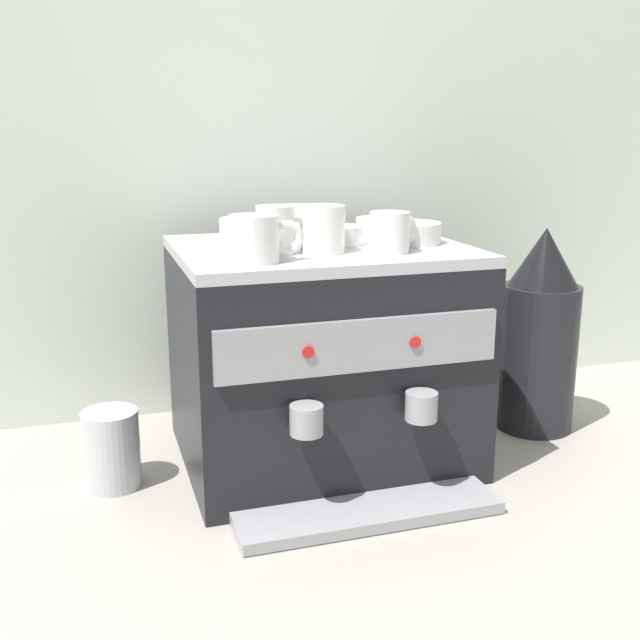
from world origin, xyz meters
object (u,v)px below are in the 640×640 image
Objects in this scene: ceramic_cup_4 at (320,229)px; ceramic_bowl_3 at (380,226)px; ceramic_cup_3 at (391,232)px; ceramic_bowl_1 at (338,236)px; milk_pitcher at (112,449)px; ceramic_cup_1 at (257,239)px; ceramic_bowl_2 at (408,233)px; coffee_grinder at (538,334)px; espresso_machine at (321,355)px; ceramic_cup_2 at (296,221)px; ceramic_cup_0 at (278,230)px; ceramic_bowl_0 at (250,230)px.

ceramic_cup_4 is 1.24× the size of ceramic_bowl_3.
ceramic_cup_3 reaches higher than ceramic_bowl_1.
ceramic_cup_1 is at bearing -26.58° from milk_pitcher.
ceramic_bowl_2 is 0.41m from coffee_grinder.
ceramic_bowl_1 is (0.04, 0.00, 0.23)m from espresso_machine.
ceramic_cup_2 is at bearing 143.28° from ceramic_bowl_2.
ceramic_cup_1 is at bearing -167.39° from coffee_grinder.
milk_pitcher is (-0.41, -0.01, -0.14)m from espresso_machine.
coffee_grinder is (0.40, 0.12, -0.25)m from ceramic_cup_3.
ceramic_bowl_0 is at bearing 94.91° from ceramic_cup_0.
ceramic_bowl_2 is at bearing -23.73° from ceramic_bowl_0.
ceramic_cup_0 reaches higher than ceramic_bowl_1.
ceramic_bowl_2 is at bearing -36.72° from ceramic_cup_2.
ceramic_bowl_1 is (0.05, -0.11, -0.02)m from ceramic_cup_2.
espresso_machine is 1.25× the size of coffee_grinder.
ceramic_cup_4 is at bearing -9.66° from ceramic_cup_0.
ceramic_cup_1 is 0.86× the size of milk_pitcher.
ceramic_cup_1 is at bearing -118.49° from ceramic_cup_2.
ceramic_cup_1 is 0.29m from ceramic_cup_2.
ceramic_bowl_0 is 0.81× the size of milk_pitcher.
ceramic_bowl_0 reaches higher than coffee_grinder.
ceramic_bowl_0 is at bearing 21.61° from milk_pitcher.
coffee_grinder is at bearing 4.82° from ceramic_bowl_2.
ceramic_cup_1 is 1.21× the size of ceramic_cup_3.
ceramic_bowl_2 is at bearing 51.25° from ceramic_cup_3.
ceramic_bowl_0 is (-0.01, 0.17, -0.02)m from ceramic_cup_0.
ceramic_cup_1 is at bearing -143.12° from ceramic_bowl_1.
espresso_machine is 0.28m from ceramic_bowl_0.
espresso_machine is at bearing -172.42° from ceramic_bowl_1.
ceramic_cup_0 reaches higher than milk_pitcher.
milk_pitcher is (-0.50, 0.10, -0.39)m from ceramic_cup_3.
ceramic_cup_4 is 0.21m from ceramic_bowl_2.
ceramic_cup_4 is at bearing -108.57° from espresso_machine.
ceramic_bowl_2 reaches higher than coffee_grinder.
ceramic_bowl_1 reaches higher than espresso_machine.
ceramic_bowl_0 is at bearing -172.08° from ceramic_cup_2.
ceramic_cup_4 is 0.56m from milk_pitcher.
ceramic_cup_0 is 1.08× the size of ceramic_cup_3.
ceramic_bowl_0 is (0.04, 0.24, -0.02)m from ceramic_cup_1.
ceramic_cup_0 is at bearing -153.03° from ceramic_bowl_1.
ceramic_cup_2 is at bearing 114.58° from ceramic_bowl_1.
ceramic_bowl_0 is 0.28m from ceramic_bowl_3.
ceramic_bowl_2 is 1.26× the size of ceramic_bowl_3.
ceramic_bowl_0 is at bearing 80.39° from ceramic_cup_1.
ceramic_cup_1 is 1.26× the size of ceramic_bowl_3.
ceramic_cup_4 is at bearing -135.88° from ceramic_bowl_3.
ceramic_bowl_3 is at bearing 44.12° from ceramic_cup_4.
ceramic_cup_1 is (-0.16, -0.14, 0.26)m from espresso_machine.
ceramic_cup_3 is 0.23m from ceramic_bowl_3.
ceramic_cup_2 is 0.90× the size of ceramic_cup_3.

